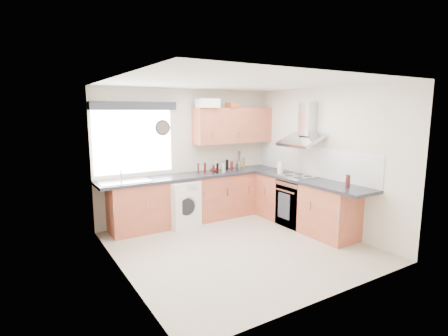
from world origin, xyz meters
TOP-DOWN VIEW (x-y plane):
  - ground_plane at (0.00, 0.00)m, footprint 3.60×3.60m
  - ceiling at (0.00, 0.00)m, footprint 3.60×3.60m
  - wall_back at (0.00, 1.80)m, footprint 3.60×0.02m
  - wall_front at (0.00, -1.80)m, footprint 3.60×0.02m
  - wall_left at (-1.80, 0.00)m, footprint 0.02×3.60m
  - wall_right at (1.80, 0.00)m, footprint 0.02×3.60m
  - window at (-1.05, 1.79)m, footprint 1.40×0.02m
  - window_blind at (-1.05, 1.70)m, footprint 1.50×0.18m
  - splashback at (1.79, 0.30)m, footprint 0.01×3.00m
  - base_cab_back at (-0.10, 1.51)m, footprint 3.00×0.58m
  - base_cab_corner at (1.50, 1.50)m, footprint 0.60×0.60m
  - base_cab_right at (1.51, 0.15)m, footprint 0.58×2.10m
  - worktop_back at (0.00, 1.50)m, footprint 3.60×0.62m
  - worktop_right at (1.50, 0.00)m, footprint 0.62×2.42m
  - sink at (-1.33, 1.50)m, footprint 0.84×0.46m
  - oven at (1.50, 0.30)m, footprint 0.56×0.58m
  - hob_plate at (1.50, 0.30)m, footprint 0.52×0.52m
  - extractor_hood at (1.60, 0.30)m, footprint 0.52×0.78m
  - upper_cabinets at (0.95, 1.62)m, footprint 1.70×0.35m
  - washing_machine at (-0.36, 1.40)m, footprint 0.67×0.66m
  - wall_clock at (-0.50, 1.78)m, footprint 0.29×0.04m
  - casserole at (0.30, 1.52)m, footprint 0.43×0.33m
  - storage_box at (0.85, 1.52)m, footprint 0.24×0.20m
  - utensil_pot at (1.15, 1.70)m, footprint 0.12×0.12m
  - kitchen_roll at (1.41, 0.69)m, footprint 0.14×0.14m
  - tomato_cluster at (0.50, 1.62)m, footprint 0.15×0.15m
  - jar_0 at (0.42, 1.36)m, footprint 0.04×0.04m
  - jar_1 at (1.11, 1.48)m, footprint 0.04×0.04m
  - jar_2 at (0.92, 1.44)m, footprint 0.04×0.04m
  - jar_3 at (0.81, 1.64)m, footprint 0.06×0.06m
  - jar_4 at (0.37, 1.43)m, footprint 0.04×0.04m
  - jar_5 at (0.09, 1.53)m, footprint 0.04×0.04m
  - jar_6 at (0.57, 1.65)m, footprint 0.07×0.07m
  - jar_7 at (0.23, 1.51)m, footprint 0.05×0.05m
  - jar_8 at (0.88, 1.58)m, footprint 0.06×0.06m
  - jar_9 at (0.57, 1.38)m, footprint 0.08×0.08m
  - bottle_0 at (1.51, -0.78)m, footprint 0.07×0.07m

SIDE VIEW (x-z plane):
  - ground_plane at x=0.00m, z-range 0.00..0.00m
  - washing_machine at x=-0.36m, z-range 0.00..0.84m
  - oven at x=1.50m, z-range 0.00..0.85m
  - base_cab_back at x=-0.10m, z-range 0.00..0.86m
  - base_cab_corner at x=1.50m, z-range 0.00..0.86m
  - base_cab_right at x=1.51m, z-range 0.00..0.86m
  - worktop_back at x=0.00m, z-range 0.86..0.91m
  - worktop_right at x=1.50m, z-range 0.86..0.91m
  - hob_plate at x=1.50m, z-range 0.91..0.92m
  - tomato_cluster at x=0.50m, z-range 0.91..0.97m
  - sink at x=-1.33m, z-range 0.90..1.00m
  - jar_2 at x=0.92m, z-range 0.91..1.04m
  - utensil_pot at x=1.15m, z-range 0.91..1.06m
  - jar_4 at x=0.37m, z-range 0.91..1.07m
  - jar_8 at x=0.88m, z-range 0.91..1.08m
  - jar_9 at x=0.57m, z-range 0.91..1.09m
  - jar_0 at x=0.42m, z-range 0.91..1.11m
  - jar_7 at x=0.23m, z-range 0.91..1.11m
  - jar_3 at x=0.81m, z-range 0.91..1.11m
  - jar_5 at x=0.09m, z-range 0.91..1.11m
  - bottle_0 at x=1.51m, z-range 0.91..1.11m
  - jar_6 at x=0.57m, z-range 0.91..1.12m
  - kitchen_roll at x=1.41m, z-range 0.91..1.15m
  - jar_1 at x=1.11m, z-range 0.91..1.15m
  - splashback at x=1.79m, z-range 0.91..1.45m
  - wall_back at x=0.00m, z-range 0.00..2.50m
  - wall_front at x=0.00m, z-range 0.00..2.50m
  - wall_left at x=-1.80m, z-range 0.00..2.50m
  - wall_right at x=1.80m, z-range 0.00..2.50m
  - window at x=-1.05m, z-range 1.00..2.10m
  - extractor_hood at x=1.60m, z-range 1.44..2.10m
  - wall_clock at x=-0.50m, z-range 1.64..1.93m
  - upper_cabinets at x=0.95m, z-range 1.45..2.15m
  - window_blind at x=-1.05m, z-range 2.11..2.25m
  - storage_box at x=0.85m, z-range 2.15..2.25m
  - casserole at x=0.30m, z-range 2.15..2.32m
  - ceiling at x=0.00m, z-range 2.49..2.51m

